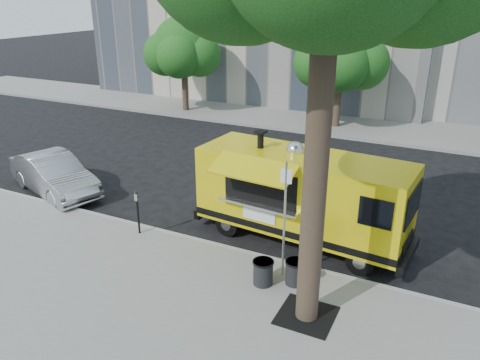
{
  "coord_description": "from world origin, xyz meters",
  "views": [
    {
      "loc": [
        4.97,
        -10.94,
        6.72
      ],
      "look_at": [
        -0.38,
        0.0,
        1.8
      ],
      "focal_mm": 35.0,
      "sensor_mm": 36.0,
      "label": 1
    }
  ],
  "objects_px": {
    "food_truck": "(301,195)",
    "trash_bin_right": "(263,272)",
    "far_tree_a": "(183,47)",
    "sign_post": "(285,214)",
    "far_tree_b": "(341,54)",
    "parking_meter": "(137,207)",
    "sedan": "(54,175)",
    "trash_bin_left": "(295,271)"
  },
  "relations": [
    {
      "from": "far_tree_a",
      "to": "sedan",
      "type": "bearing_deg",
      "value": -79.5
    },
    {
      "from": "far_tree_b",
      "to": "trash_bin_left",
      "type": "relative_size",
      "value": 8.97
    },
    {
      "from": "sign_post",
      "to": "trash_bin_right",
      "type": "height_order",
      "value": "sign_post"
    },
    {
      "from": "far_tree_a",
      "to": "food_truck",
      "type": "xyz_separation_m",
      "value": [
        11.23,
        -11.73,
        -2.34
      ]
    },
    {
      "from": "far_tree_a",
      "to": "food_truck",
      "type": "bearing_deg",
      "value": -46.23
    },
    {
      "from": "far_tree_a",
      "to": "trash_bin_left",
      "type": "distance_m",
      "value": 18.74
    },
    {
      "from": "sedan",
      "to": "trash_bin_left",
      "type": "xyz_separation_m",
      "value": [
        9.67,
        -1.75,
        -0.22
      ]
    },
    {
      "from": "sign_post",
      "to": "sedan",
      "type": "relative_size",
      "value": 0.7
    },
    {
      "from": "sedan",
      "to": "trash_bin_right",
      "type": "distance_m",
      "value": 9.23
    },
    {
      "from": "far_tree_a",
      "to": "sign_post",
      "type": "distance_m",
      "value": 18.14
    },
    {
      "from": "trash_bin_right",
      "to": "parking_meter",
      "type": "bearing_deg",
      "value": 169.97
    },
    {
      "from": "far_tree_b",
      "to": "food_truck",
      "type": "distance_m",
      "value": 12.56
    },
    {
      "from": "sign_post",
      "to": "sedan",
      "type": "height_order",
      "value": "sign_post"
    },
    {
      "from": "far_tree_a",
      "to": "parking_meter",
      "type": "distance_m",
      "value": 15.59
    },
    {
      "from": "far_tree_b",
      "to": "trash_bin_right",
      "type": "bearing_deg",
      "value": -81.31
    },
    {
      "from": "sign_post",
      "to": "parking_meter",
      "type": "height_order",
      "value": "sign_post"
    },
    {
      "from": "far_tree_b",
      "to": "food_truck",
      "type": "xyz_separation_m",
      "value": [
        2.23,
        -12.13,
        -2.4
      ]
    },
    {
      "from": "food_truck",
      "to": "trash_bin_left",
      "type": "xyz_separation_m",
      "value": [
        0.72,
        -2.32,
        -0.96
      ]
    },
    {
      "from": "parking_meter",
      "to": "trash_bin_left",
      "type": "distance_m",
      "value": 4.99
    },
    {
      "from": "sedan",
      "to": "trash_bin_left",
      "type": "relative_size",
      "value": 6.95
    },
    {
      "from": "sign_post",
      "to": "sedan",
      "type": "distance_m",
      "value": 9.47
    },
    {
      "from": "food_truck",
      "to": "far_tree_a",
      "type": "bearing_deg",
      "value": 138.72
    },
    {
      "from": "food_truck",
      "to": "trash_bin_right",
      "type": "height_order",
      "value": "food_truck"
    },
    {
      "from": "sign_post",
      "to": "trash_bin_left",
      "type": "xyz_separation_m",
      "value": [
        0.4,
        -0.2,
        -1.37
      ]
    },
    {
      "from": "parking_meter",
      "to": "sign_post",
      "type": "bearing_deg",
      "value": -2.52
    },
    {
      "from": "far_tree_b",
      "to": "sign_post",
      "type": "height_order",
      "value": "far_tree_b"
    },
    {
      "from": "sign_post",
      "to": "trash_bin_left",
      "type": "height_order",
      "value": "sign_post"
    },
    {
      "from": "sedan",
      "to": "trash_bin_right",
      "type": "bearing_deg",
      "value": -84.56
    },
    {
      "from": "parking_meter",
      "to": "trash_bin_right",
      "type": "bearing_deg",
      "value": -10.03
    },
    {
      "from": "sign_post",
      "to": "parking_meter",
      "type": "bearing_deg",
      "value": 177.48
    },
    {
      "from": "parking_meter",
      "to": "trash_bin_left",
      "type": "relative_size",
      "value": 2.18
    },
    {
      "from": "sedan",
      "to": "trash_bin_right",
      "type": "xyz_separation_m",
      "value": [
        8.98,
        -2.1,
        -0.22
      ]
    },
    {
      "from": "sign_post",
      "to": "sedan",
      "type": "bearing_deg",
      "value": 170.51
    },
    {
      "from": "far_tree_b",
      "to": "far_tree_a",
      "type": "bearing_deg",
      "value": -177.46
    },
    {
      "from": "trash_bin_left",
      "to": "trash_bin_right",
      "type": "bearing_deg",
      "value": -152.79
    },
    {
      "from": "food_truck",
      "to": "trash_bin_left",
      "type": "bearing_deg",
      "value": -67.92
    },
    {
      "from": "far_tree_b",
      "to": "parking_meter",
      "type": "relative_size",
      "value": 4.12
    },
    {
      "from": "parking_meter",
      "to": "trash_bin_left",
      "type": "bearing_deg",
      "value": -4.62
    },
    {
      "from": "sign_post",
      "to": "food_truck",
      "type": "height_order",
      "value": "sign_post"
    },
    {
      "from": "food_truck",
      "to": "trash_bin_right",
      "type": "xyz_separation_m",
      "value": [
        0.03,
        -2.68,
        -0.96
      ]
    },
    {
      "from": "far_tree_a",
      "to": "sign_post",
      "type": "height_order",
      "value": "far_tree_a"
    },
    {
      "from": "far_tree_b",
      "to": "sedan",
      "type": "relative_size",
      "value": 1.29
    }
  ]
}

